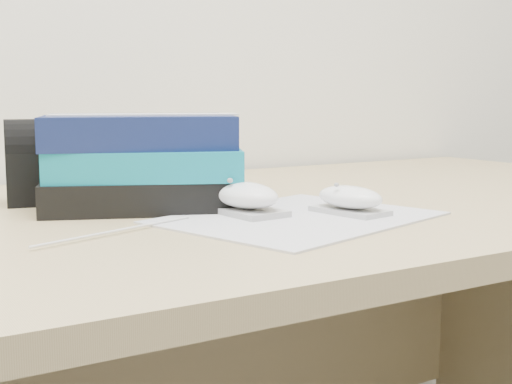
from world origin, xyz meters
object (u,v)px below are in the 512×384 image
mouse_rear (245,198)px  mouse_front (350,200)px  book_stack (142,161)px  pouch (53,162)px  desk (235,347)px

mouse_rear → mouse_front: 0.13m
book_stack → pouch: 0.14m
desk → pouch: size_ratio=11.07×
book_stack → pouch: bearing=133.8°
mouse_front → pouch: pouch is taller
desk → book_stack: bearing=-178.3°
mouse_rear → book_stack: bearing=119.3°
mouse_front → book_stack: book_stack is taller
desk → mouse_rear: bearing=-114.7°
mouse_front → pouch: size_ratio=0.73×
mouse_rear → desk: bearing=65.3°
mouse_front → mouse_rear: bearing=149.9°
book_stack → mouse_front: bearing=-47.0°
desk → pouch: bearing=158.7°
pouch → mouse_front: bearing=-46.7°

